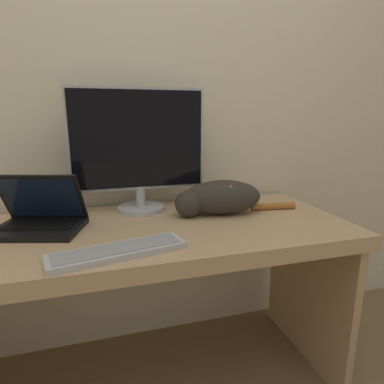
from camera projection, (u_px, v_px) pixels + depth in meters
The scene contains 6 objects.
wall_back at pixel (123, 87), 1.50m from camera, with size 6.40×0.06×2.60m.
desk at pixel (139, 261), 1.29m from camera, with size 1.69×0.68×0.75m.
monitor at pixel (139, 148), 1.41m from camera, with size 0.59×0.21×0.54m.
laptop at pixel (40, 219), 1.21m from camera, with size 0.36×0.30×0.22m.
external_keyboard at pixel (118, 251), 1.01m from camera, with size 0.44×0.20×0.02m.
cat at pixel (219, 197), 1.40m from camera, with size 0.57×0.20×0.15m.
Camera 1 is at (-0.13, -0.86, 1.17)m, focal length 30.00 mm.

